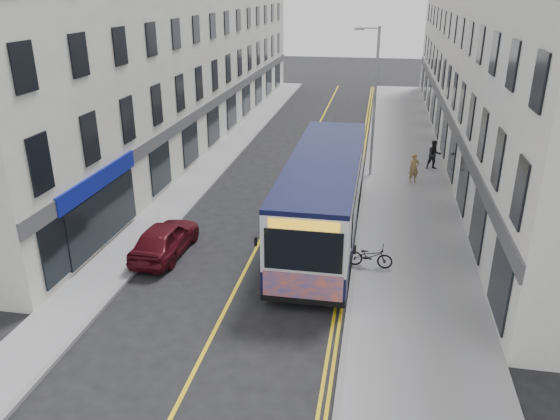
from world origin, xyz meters
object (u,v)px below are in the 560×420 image
at_px(streetlamp, 373,98).
at_px(pedestrian_far, 434,155).
at_px(pedestrian_near, 414,168).
at_px(city_bus, 324,193).
at_px(bicycle, 370,256).
at_px(car_maroon, 165,238).
at_px(car_white, 342,135).

height_order(streetlamp, pedestrian_far, streetlamp).
bearing_deg(pedestrian_near, city_bus, -141.84).
xyz_separation_m(bicycle, car_maroon, (-7.96, -0.19, 0.12)).
xyz_separation_m(streetlamp, bicycle, (0.39, -10.95, -3.82)).
bearing_deg(pedestrian_near, car_white, 97.05).
xyz_separation_m(streetlamp, pedestrian_near, (2.37, -0.88, -3.48)).
bearing_deg(car_maroon, pedestrian_far, -128.82).
relative_size(bicycle, car_white, 0.43).
distance_m(pedestrian_far, car_maroon, 17.00).
distance_m(pedestrian_near, pedestrian_far, 2.85).
xyz_separation_m(streetlamp, car_white, (-1.97, 6.55, -3.74)).
bearing_deg(pedestrian_far, car_maroon, -145.64).
xyz_separation_m(city_bus, bicycle, (2.05, -2.66, -1.36)).
distance_m(streetlamp, city_bus, 8.80).
distance_m(city_bus, bicycle, 3.62).
xyz_separation_m(bicycle, pedestrian_near, (1.99, 10.06, 0.34)).
height_order(city_bus, pedestrian_near, city_bus).
relative_size(streetlamp, car_maroon, 1.99).
bearing_deg(pedestrian_near, bicycle, -124.45).
bearing_deg(bicycle, car_white, 11.24).
bearing_deg(car_white, car_maroon, -99.99).
distance_m(streetlamp, bicycle, 11.60).
distance_m(city_bus, car_white, 14.90).
relative_size(pedestrian_near, pedestrian_far, 0.93).
xyz_separation_m(pedestrian_near, car_white, (-4.34, 7.43, -0.26)).
height_order(bicycle, car_maroon, car_maroon).
bearing_deg(car_maroon, car_white, -105.33).
height_order(pedestrian_far, car_maroon, pedestrian_far).
height_order(pedestrian_near, car_maroon, pedestrian_near).
bearing_deg(streetlamp, bicycle, -87.98).
bearing_deg(car_white, pedestrian_far, -33.54).
distance_m(city_bus, pedestrian_far, 11.32).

